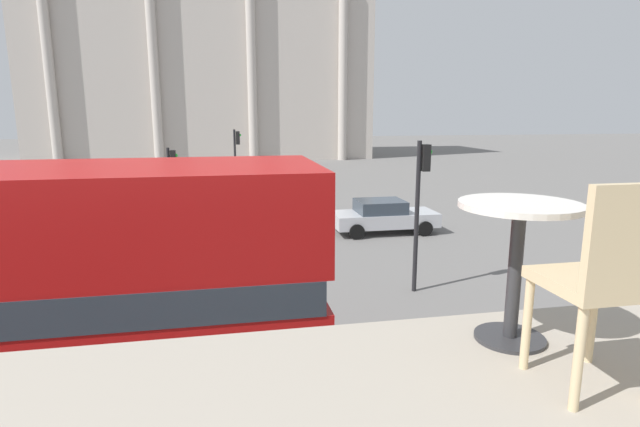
{
  "coord_description": "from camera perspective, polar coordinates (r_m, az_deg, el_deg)",
  "views": [
    {
      "loc": [
        -0.03,
        -2.54,
        4.81
      ],
      "look_at": [
        3.41,
        15.13,
        1.17
      ],
      "focal_mm": 28.0,
      "sensor_mm": 36.0,
      "label": 1
    }
  ],
  "objects": [
    {
      "name": "cafe_dining_table",
      "position": [
        2.7,
        21.63,
        -2.89
      ],
      "size": [
        0.6,
        0.6,
        0.73
      ],
      "color": "#2D2D30",
      "rests_on": "cafe_floor_slab"
    },
    {
      "name": "cafe_chair_0",
      "position": [
        2.34,
        29.86,
        -6.22
      ],
      "size": [
        0.4,
        0.4,
        0.91
      ],
      "rotation": [
        0.0,
        0.0,
        0.05
      ],
      "color": "#D1B789",
      "rests_on": "cafe_floor_slab"
    },
    {
      "name": "plaza_building_left",
      "position": [
        57.24,
        -13.05,
        17.39
      ],
      "size": [
        34.86,
        12.72,
        22.05
      ],
      "color": "#BCB2A8",
      "rests_on": "ground_plane"
    },
    {
      "name": "traffic_light_near",
      "position": [
        13.48,
        11.38,
        2.06
      ],
      "size": [
        0.42,
        0.24,
        4.1
      ],
      "color": "black",
      "rests_on": "ground_plane"
    },
    {
      "name": "traffic_light_mid",
      "position": [
        20.4,
        -16.6,
        3.87
      ],
      "size": [
        0.42,
        0.24,
        3.49
      ],
      "color": "black",
      "rests_on": "ground_plane"
    },
    {
      "name": "traffic_light_far",
      "position": [
        27.45,
        -9.54,
        6.6
      ],
      "size": [
        0.42,
        0.24,
        3.94
      ],
      "color": "black",
      "rests_on": "ground_plane"
    },
    {
      "name": "car_silver",
      "position": [
        20.43,
        7.25,
        -0.26
      ],
      "size": [
        4.2,
        1.93,
        1.35
      ],
      "rotation": [
        0.0,
        0.0,
        1.78
      ],
      "color": "black",
      "rests_on": "ground_plane"
    },
    {
      "name": "pedestrian_yellow",
      "position": [
        36.57,
        -5.33,
        5.33
      ],
      "size": [
        0.32,
        0.32,
        1.66
      ],
      "rotation": [
        0.0,
        0.0,
        2.5
      ],
      "color": "#282B33",
      "rests_on": "ground_plane"
    },
    {
      "name": "pedestrian_white",
      "position": [
        18.81,
        -28.14,
        -1.67
      ],
      "size": [
        0.32,
        0.32,
        1.71
      ],
      "rotation": [
        0.0,
        0.0,
        2.72
      ],
      "color": "#282B33",
      "rests_on": "ground_plane"
    },
    {
      "name": "pedestrian_black",
      "position": [
        27.14,
        -25.63,
        2.19
      ],
      "size": [
        0.32,
        0.32,
        1.7
      ],
      "rotation": [
        0.0,
        0.0,
        1.6
      ],
      "color": "#282B33",
      "rests_on": "ground_plane"
    }
  ]
}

